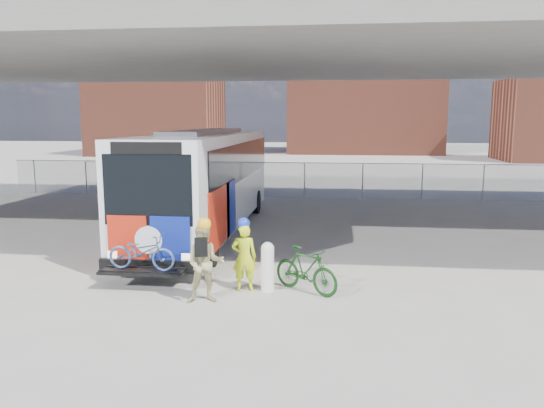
% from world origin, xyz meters
% --- Properties ---
extents(ground, '(160.00, 160.00, 0.00)m').
position_xyz_m(ground, '(0.00, 0.00, 0.00)').
color(ground, '#9E9991').
rests_on(ground, ground).
extents(bus, '(2.67, 12.93, 3.69)m').
position_xyz_m(bus, '(-2.00, 2.86, 2.11)').
color(bus, silver).
rests_on(bus, ground).
extents(overpass, '(40.00, 16.00, 7.95)m').
position_xyz_m(overpass, '(0.00, 4.00, 6.54)').
color(overpass, '#605E59').
rests_on(overpass, ground).
extents(chainlink_fence, '(30.00, 0.06, 30.00)m').
position_xyz_m(chainlink_fence, '(0.00, 12.00, 1.42)').
color(chainlink_fence, gray).
rests_on(chainlink_fence, ground).
extents(brick_buildings, '(54.00, 22.00, 12.00)m').
position_xyz_m(brick_buildings, '(1.23, 48.23, 5.42)').
color(brick_buildings, brown).
rests_on(brick_buildings, ground).
extents(smokestack, '(2.20, 2.20, 25.00)m').
position_xyz_m(smokestack, '(14.00, 55.00, 12.50)').
color(smokestack, brown).
rests_on(smokestack, ground).
extents(bollard, '(0.31, 0.31, 1.18)m').
position_xyz_m(bollard, '(1.00, -3.47, 0.63)').
color(bollard, white).
rests_on(bollard, ground).
extents(cyclist_hivis, '(0.63, 0.45, 1.76)m').
position_xyz_m(cyclist_hivis, '(0.44, -3.47, 0.85)').
color(cyclist_hivis, '#E7FF1A').
rests_on(cyclist_hivis, ground).
extents(cyclist_tan, '(0.98, 0.84, 1.93)m').
position_xyz_m(cyclist_tan, '(-0.28, -4.44, 0.91)').
color(cyclist_tan, tan).
rests_on(cyclist_tan, ground).
extents(bike_parked, '(1.78, 1.46, 1.09)m').
position_xyz_m(bike_parked, '(1.90, -3.47, 0.55)').
color(bike_parked, '#133C13').
rests_on(bike_parked, ground).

